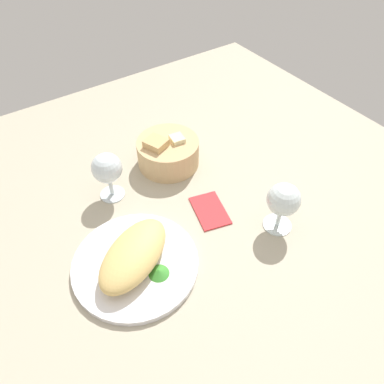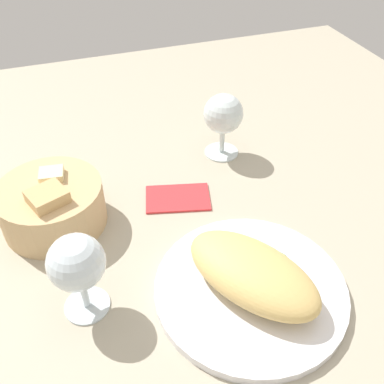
# 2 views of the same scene
# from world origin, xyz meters

# --- Properties ---
(ground_plane) EXTENTS (1.40, 1.40, 0.02)m
(ground_plane) POSITION_xyz_m (0.00, 0.00, -0.01)
(ground_plane) COLOR #ACA28B
(plate) EXTENTS (0.27, 0.27, 0.01)m
(plate) POSITION_xyz_m (-0.16, -0.03, 0.01)
(plate) COLOR white
(plate) RESTS_ON ground_plane
(omelette) EXTENTS (0.22, 0.19, 0.05)m
(omelette) POSITION_xyz_m (-0.16, -0.03, 0.04)
(omelette) COLOR #DBB668
(omelette) RESTS_ON plate
(lettuce_garnish) EXTENTS (0.04, 0.04, 0.01)m
(lettuce_garnish) POSITION_xyz_m (-0.13, -0.08, 0.02)
(lettuce_garnish) COLOR #398C2F
(lettuce_garnish) RESTS_ON plate
(bread_basket) EXTENTS (0.16, 0.16, 0.09)m
(bread_basket) POSITION_xyz_m (0.07, 0.21, 0.04)
(bread_basket) COLOR tan
(bread_basket) RESTS_ON ground_plane
(wine_glass_near) EXTENTS (0.07, 0.07, 0.13)m
(wine_glass_near) POSITION_xyz_m (0.16, -0.12, 0.08)
(wine_glass_near) COLOR silver
(wine_glass_near) RESTS_ON ground_plane
(wine_glass_far) EXTENTS (0.07, 0.07, 0.13)m
(wine_glass_far) POSITION_xyz_m (-0.11, 0.19, 0.08)
(wine_glass_far) COLOR silver
(wine_glass_far) RESTS_ON ground_plane
(folded_napkin) EXTENTS (0.10, 0.12, 0.01)m
(folded_napkin) POSITION_xyz_m (0.06, 0.01, 0.00)
(folded_napkin) COLOR red
(folded_napkin) RESTS_ON ground_plane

